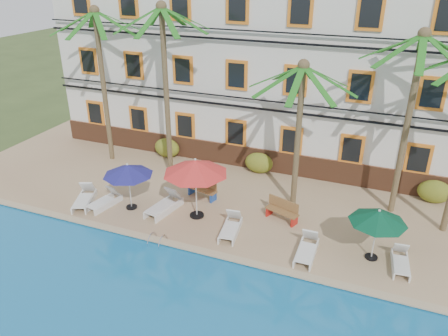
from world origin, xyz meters
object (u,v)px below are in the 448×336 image
at_px(palm_b, 165,70).
at_px(bench_right, 283,210).
at_px(palm_d, 412,100).
at_px(lounger_f, 401,261).
at_px(palm_c, 300,114).
at_px(umbrella_red, 195,167).
at_px(umbrella_green, 378,217).
at_px(pool_ladder, 157,242).
at_px(umbrella_blue, 128,170).
at_px(lounger_d, 231,227).
at_px(lounger_e, 307,249).
at_px(lounger_b, 105,201).
at_px(palm_a, 101,65).
at_px(lounger_a, 85,198).
at_px(lounger_c, 164,205).
at_px(bench_left, 203,188).

xyz_separation_m(palm_b, bench_right, (6.63, -2.16, -5.03)).
relative_size(palm_d, lounger_f, 4.75).
distance_m(palm_c, umbrella_red, 4.94).
height_order(palm_c, umbrella_green, palm_c).
distance_m(umbrella_red, pool_ladder, 3.44).
xyz_separation_m(palm_d, umbrella_blue, (-10.99, -4.14, -3.23)).
bearing_deg(lounger_d, umbrella_blue, 177.58).
height_order(lounger_e, lounger_f, lounger_e).
bearing_deg(lounger_b, palm_a, 121.58).
xyz_separation_m(palm_a, lounger_e, (12.20, -4.85, -5.00)).
height_order(palm_a, lounger_a, palm_a).
height_order(palm_c, lounger_f, palm_c).
distance_m(lounger_f, pool_ladder, 9.27).
bearing_deg(lounger_c, lounger_b, -167.36).
distance_m(palm_c, bench_right, 4.18).
relative_size(palm_b, bench_left, 5.48).
xyz_separation_m(lounger_b, lounger_c, (2.76, 0.62, 0.04)).
distance_m(lounger_c, bench_left, 2.14).
relative_size(palm_c, umbrella_blue, 2.98).
distance_m(palm_a, palm_d, 15.03).
bearing_deg(umbrella_green, bench_left, 166.03).
xyz_separation_m(umbrella_green, bench_right, (-3.84, 1.41, -1.34)).
xyz_separation_m(palm_a, lounger_d, (8.96, -4.50, -5.01)).
height_order(palm_a, umbrella_red, palm_a).
bearing_deg(bench_left, lounger_b, -147.35).
bearing_deg(pool_ladder, bench_right, 40.07).
bearing_deg(lounger_e, umbrella_blue, 176.08).
relative_size(palm_c, palm_d, 0.84).
height_order(umbrella_blue, umbrella_green, umbrella_blue).
bearing_deg(palm_a, pool_ladder, -43.84).
height_order(palm_a, umbrella_green, palm_a).
bearing_deg(lounger_c, umbrella_red, 5.21).
bearing_deg(lounger_a, bench_right, 13.35).
height_order(lounger_f, bench_right, bench_right).
relative_size(umbrella_red, lounger_a, 1.39).
xyz_separation_m(lounger_e, bench_right, (-1.52, 2.16, 0.19)).
relative_size(umbrella_green, lounger_f, 1.27).
relative_size(lounger_a, pool_ladder, 2.71).
bearing_deg(bench_left, lounger_c, -120.35).
bearing_deg(bench_left, lounger_a, -151.16).
xyz_separation_m(umbrella_blue, umbrella_green, (10.48, 0.20, -0.08)).
relative_size(umbrella_blue, lounger_a, 1.11).
distance_m(lounger_e, bench_right, 2.65).
height_order(umbrella_green, pool_ladder, umbrella_green).
xyz_separation_m(palm_a, bench_left, (6.65, -2.14, -4.82)).
bearing_deg(lounger_a, lounger_e, -0.35).
bearing_deg(lounger_a, lounger_d, 2.31).
relative_size(lounger_a, lounger_f, 1.20).
bearing_deg(palm_a, lounger_c, -35.46).
distance_m(palm_c, umbrella_blue, 7.82).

